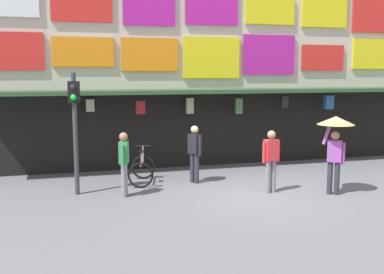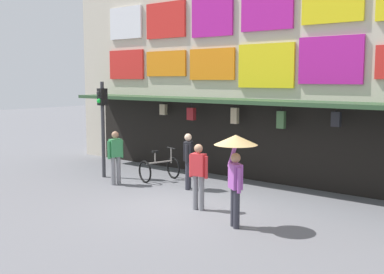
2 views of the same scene
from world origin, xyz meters
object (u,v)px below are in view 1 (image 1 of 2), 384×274
pedestrian_in_black (271,158)px  pedestrian_in_green (195,151)px  traffic_light_near (75,114)px  pedestrian_in_red (124,160)px  pedestrian_with_umbrella (335,133)px  bicycle_parked (142,170)px

pedestrian_in_black → pedestrian_in_green: size_ratio=1.00×
traffic_light_near → pedestrian_in_green: bearing=7.4°
pedestrian_in_red → pedestrian_in_green: same height
pedestrian_with_umbrella → pedestrian_in_black: size_ratio=1.24×
pedestrian_in_black → pedestrian_in_green: 2.31m
bicycle_parked → pedestrian_with_umbrella: pedestrian_with_umbrella is taller
bicycle_parked → pedestrian_in_black: 3.75m
traffic_light_near → pedestrian_in_red: 1.76m
pedestrian_with_umbrella → pedestrian_in_black: bearing=158.4°
pedestrian_in_green → pedestrian_in_red: bearing=-156.3°
traffic_light_near → pedestrian_with_umbrella: bearing=-15.2°
pedestrian_with_umbrella → pedestrian_in_red: size_ratio=1.24×
bicycle_parked → pedestrian_with_umbrella: size_ratio=0.62×
traffic_light_near → pedestrian_in_green: traffic_light_near is taller
pedestrian_with_umbrella → pedestrian_in_red: bearing=166.7°
bicycle_parked → pedestrian_in_black: size_ratio=0.77×
bicycle_parked → pedestrian_in_black: (3.16, -1.94, 0.55)m
traffic_light_near → pedestrian_in_red: bearing=-23.3°
traffic_light_near → bicycle_parked: 2.66m
traffic_light_near → bicycle_parked: size_ratio=2.47×
traffic_light_near → pedestrian_in_black: bearing=-13.1°
pedestrian_in_red → pedestrian_with_umbrella: bearing=-13.3°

